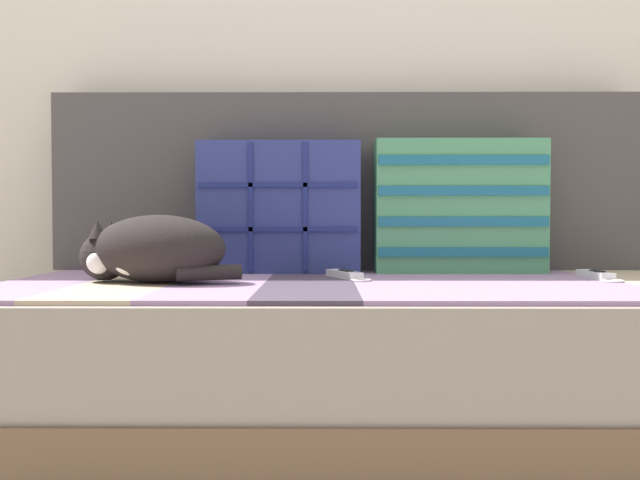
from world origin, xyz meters
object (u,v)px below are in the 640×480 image
at_px(sleeping_cat, 150,250).
at_px(throw_pillow_striped, 458,207).
at_px(couch, 353,355).
at_px(throw_pillow_quilted, 280,208).
at_px(game_remote_far, 345,275).
at_px(game_remote_near, 596,275).

bearing_deg(sleeping_cat, throw_pillow_striped, 21.61).
bearing_deg(sleeping_cat, couch, 9.16).
xyz_separation_m(throw_pillow_striped, sleeping_cat, (-0.79, -0.31, -0.11)).
distance_m(couch, throw_pillow_quilted, 0.48).
xyz_separation_m(throw_pillow_striped, game_remote_far, (-0.33, -0.19, -0.18)).
bearing_deg(game_remote_near, throw_pillow_quilted, 166.14).
height_order(couch, game_remote_near, game_remote_near).
distance_m(couch, game_remote_near, 0.64).
xyz_separation_m(couch, throw_pillow_quilted, (-0.20, 0.24, 0.37)).
height_order(sleeping_cat, game_remote_far, sleeping_cat).
bearing_deg(throw_pillow_quilted, throw_pillow_striped, -0.06).
bearing_deg(game_remote_far, couch, -70.14).
relative_size(throw_pillow_striped, game_remote_far, 2.43).
xyz_separation_m(couch, game_remote_near, (0.61, 0.04, 0.19)).
height_order(throw_pillow_quilted, game_remote_far, throw_pillow_quilted).
bearing_deg(throw_pillow_striped, sleeping_cat, -158.39).
xyz_separation_m(throw_pillow_quilted, game_remote_far, (0.18, -0.19, -0.17)).
xyz_separation_m(couch, game_remote_far, (-0.02, 0.05, 0.19)).
bearing_deg(game_remote_near, game_remote_far, 179.05).
bearing_deg(throw_pillow_quilted, game_remote_far, -46.49).
bearing_deg(sleeping_cat, game_remote_far, 14.89).
distance_m(couch, sleeping_cat, 0.55).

